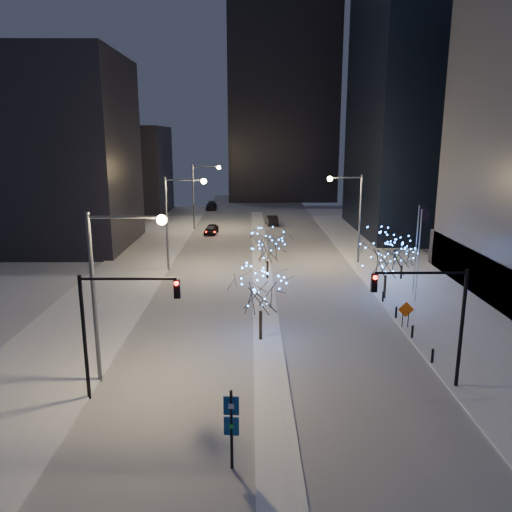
{
  "coord_description": "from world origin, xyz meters",
  "views": [
    {
      "loc": [
        -1.17,
        -24.79,
        13.85
      ],
      "look_at": [
        -0.77,
        12.67,
        5.0
      ],
      "focal_mm": 35.0,
      "sensor_mm": 36.0,
      "label": 1
    }
  ],
  "objects_px": {
    "street_lamp_w_far": "(200,188)",
    "car_near": "(211,229)",
    "street_lamp_w_near": "(111,274)",
    "holiday_tree_median_far": "(268,247)",
    "holiday_tree_plaza_far": "(403,253)",
    "street_lamp_east": "(352,207)",
    "traffic_signal_east": "(435,309)",
    "holiday_tree_plaza_near": "(387,255)",
    "street_lamp_w_mid": "(176,211)",
    "car_far": "(211,206)",
    "holiday_tree_median_near": "(261,291)",
    "car_mid": "(271,220)",
    "wayfinding_sign": "(231,421)",
    "construction_sign": "(406,312)",
    "traffic_signal_west": "(112,316)"
  },
  "relations": [
    {
      "from": "holiday_tree_plaza_far",
      "to": "construction_sign",
      "type": "xyz_separation_m",
      "value": [
        -3.59,
        -13.18,
        -1.46
      ]
    },
    {
      "from": "street_lamp_w_near",
      "to": "car_near",
      "type": "height_order",
      "value": "street_lamp_w_near"
    },
    {
      "from": "holiday_tree_plaza_near",
      "to": "holiday_tree_plaza_far",
      "type": "distance_m",
      "value": 7.11
    },
    {
      "from": "holiday_tree_median_near",
      "to": "holiday_tree_plaza_near",
      "type": "xyz_separation_m",
      "value": [
        11.09,
        9.15,
        0.35
      ]
    },
    {
      "from": "street_lamp_w_far",
      "to": "wayfinding_sign",
      "type": "distance_m",
      "value": 58.57
    },
    {
      "from": "traffic_signal_east",
      "to": "car_near",
      "type": "relative_size",
      "value": 1.62
    },
    {
      "from": "wayfinding_sign",
      "to": "car_far",
      "type": "bearing_deg",
      "value": 100.46
    },
    {
      "from": "holiday_tree_plaza_far",
      "to": "street_lamp_w_mid",
      "type": "bearing_deg",
      "value": 170.47
    },
    {
      "from": "street_lamp_w_far",
      "to": "wayfinding_sign",
      "type": "relative_size",
      "value": 2.72
    },
    {
      "from": "street_lamp_w_mid",
      "to": "car_mid",
      "type": "distance_m",
      "value": 31.62
    },
    {
      "from": "street_lamp_w_near",
      "to": "car_near",
      "type": "xyz_separation_m",
      "value": [
        1.91,
        46.06,
        -5.76
      ]
    },
    {
      "from": "street_lamp_east",
      "to": "holiday_tree_plaza_far",
      "type": "distance_m",
      "value": 8.62
    },
    {
      "from": "street_lamp_w_near",
      "to": "holiday_tree_median_far",
      "type": "relative_size",
      "value": 2.0
    },
    {
      "from": "street_lamp_w_far",
      "to": "holiday_tree_median_far",
      "type": "bearing_deg",
      "value": -71.67
    },
    {
      "from": "street_lamp_w_near",
      "to": "car_mid",
      "type": "bearing_deg",
      "value": 78.32
    },
    {
      "from": "car_far",
      "to": "holiday_tree_median_near",
      "type": "relative_size",
      "value": 0.96
    },
    {
      "from": "holiday_tree_plaza_far",
      "to": "street_lamp_w_far",
      "type": "bearing_deg",
      "value": 128.37
    },
    {
      "from": "street_lamp_w_near",
      "to": "street_lamp_w_mid",
      "type": "relative_size",
      "value": 1.0
    },
    {
      "from": "holiday_tree_median_near",
      "to": "holiday_tree_plaza_far",
      "type": "height_order",
      "value": "holiday_tree_median_near"
    },
    {
      "from": "car_far",
      "to": "holiday_tree_median_far",
      "type": "relative_size",
      "value": 1.03
    },
    {
      "from": "street_lamp_w_near",
      "to": "street_lamp_w_mid",
      "type": "distance_m",
      "value": 25.0
    },
    {
      "from": "street_lamp_w_far",
      "to": "car_near",
      "type": "height_order",
      "value": "street_lamp_w_far"
    },
    {
      "from": "holiday_tree_median_near",
      "to": "street_lamp_w_mid",
      "type": "bearing_deg",
      "value": 113.77
    },
    {
      "from": "car_far",
      "to": "wayfinding_sign",
      "type": "xyz_separation_m",
      "value": [
        7.0,
        -80.19,
        1.51
      ]
    },
    {
      "from": "holiday_tree_plaza_far",
      "to": "wayfinding_sign",
      "type": "relative_size",
      "value": 1.16
    },
    {
      "from": "holiday_tree_plaza_near",
      "to": "wayfinding_sign",
      "type": "distance_m",
      "value": 26.27
    },
    {
      "from": "traffic_signal_west",
      "to": "holiday_tree_plaza_near",
      "type": "distance_m",
      "value": 25.52
    },
    {
      "from": "traffic_signal_west",
      "to": "traffic_signal_east",
      "type": "xyz_separation_m",
      "value": [
        17.38,
        1.0,
        0.0
      ]
    },
    {
      "from": "street_lamp_w_mid",
      "to": "car_mid",
      "type": "bearing_deg",
      "value": 68.96
    },
    {
      "from": "street_lamp_w_far",
      "to": "construction_sign",
      "type": "bearing_deg",
      "value": -65.39
    },
    {
      "from": "street_lamp_w_far",
      "to": "traffic_signal_west",
      "type": "xyz_separation_m",
      "value": [
        0.5,
        -52.0,
        -1.74
      ]
    },
    {
      "from": "traffic_signal_east",
      "to": "holiday_tree_plaza_near",
      "type": "bearing_deg",
      "value": 84.11
    },
    {
      "from": "traffic_signal_east",
      "to": "holiday_tree_plaza_far",
      "type": "bearing_deg",
      "value": 77.42
    },
    {
      "from": "holiday_tree_plaza_near",
      "to": "holiday_tree_plaza_far",
      "type": "relative_size",
      "value": 1.44
    },
    {
      "from": "street_lamp_w_near",
      "to": "traffic_signal_east",
      "type": "distance_m",
      "value": 17.99
    },
    {
      "from": "street_lamp_w_near",
      "to": "car_near",
      "type": "relative_size",
      "value": 2.32
    },
    {
      "from": "car_mid",
      "to": "traffic_signal_east",
      "type": "bearing_deg",
      "value": 90.43
    },
    {
      "from": "holiday_tree_plaza_near",
      "to": "holiday_tree_plaza_far",
      "type": "xyz_separation_m",
      "value": [
        3.3,
        6.18,
        -1.24
      ]
    },
    {
      "from": "holiday_tree_median_far",
      "to": "wayfinding_sign",
      "type": "relative_size",
      "value": 1.36
    },
    {
      "from": "holiday_tree_median_near",
      "to": "car_far",
      "type": "bearing_deg",
      "value": 97.3
    },
    {
      "from": "street_lamp_w_mid",
      "to": "street_lamp_w_far",
      "type": "relative_size",
      "value": 1.0
    },
    {
      "from": "construction_sign",
      "to": "holiday_tree_median_near",
      "type": "bearing_deg",
      "value": -169.68
    },
    {
      "from": "street_lamp_east",
      "to": "car_mid",
      "type": "height_order",
      "value": "street_lamp_east"
    },
    {
      "from": "street_lamp_w_near",
      "to": "traffic_signal_east",
      "type": "height_order",
      "value": "street_lamp_w_near"
    },
    {
      "from": "car_near",
      "to": "holiday_tree_plaza_far",
      "type": "xyz_separation_m",
      "value": [
        20.91,
        -24.89,
        2.08
      ]
    },
    {
      "from": "holiday_tree_plaza_far",
      "to": "street_lamp_east",
      "type": "bearing_deg",
      "value": 119.12
    },
    {
      "from": "car_mid",
      "to": "holiday_tree_median_near",
      "type": "height_order",
      "value": "holiday_tree_median_near"
    },
    {
      "from": "holiday_tree_median_near",
      "to": "holiday_tree_median_far",
      "type": "xyz_separation_m",
      "value": [
        1.0,
        15.67,
        -0.32
      ]
    },
    {
      "from": "construction_sign",
      "to": "street_lamp_w_near",
      "type": "bearing_deg",
      "value": -158.38
    },
    {
      "from": "holiday_tree_plaza_near",
      "to": "holiday_tree_median_far",
      "type": "bearing_deg",
      "value": 147.12
    }
  ]
}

